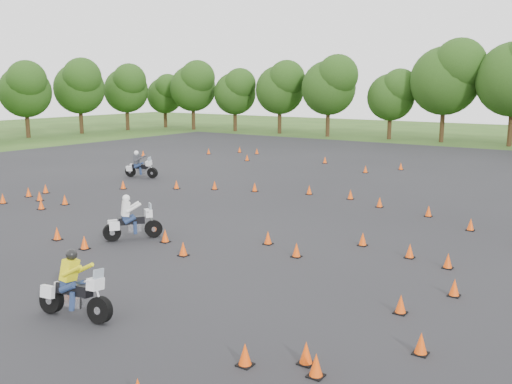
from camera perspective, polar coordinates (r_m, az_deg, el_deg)
The scene contains 6 objects.
ground at distance 20.33m, azimuth -6.41°, elevation -5.06°, with size 140.00×140.00×0.00m, color #2D5119.
asphalt_pad at distance 25.03m, azimuth 2.59°, elevation -1.99°, with size 62.00×62.00×0.00m, color black.
traffic_cones at distance 24.20m, azimuth 1.74°, elevation -1.87°, with size 36.14×33.14×0.45m.
rider_grey at distance 34.74m, azimuth -11.38°, elevation 2.77°, with size 2.13×0.65×1.64m, color #393A40, non-canonical shape.
rider_yellow at distance 14.31m, azimuth -17.87°, elevation -8.94°, with size 2.11×0.65×1.63m, color yellow, non-canonical shape.
rider_white at distance 20.90m, azimuth -12.25°, elevation -2.47°, with size 2.12×0.65×1.64m, color silver, non-canonical shape.
Camera 1 is at (12.85, -14.76, 5.51)m, focal length 40.00 mm.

